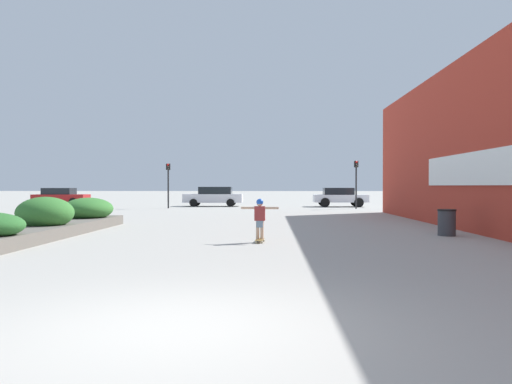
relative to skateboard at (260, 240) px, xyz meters
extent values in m
plane|color=#A3A099|center=(-0.81, -8.53, -0.07)|extent=(300.00, 300.00, 0.00)
cube|color=#605B54|center=(-6.84, 1.50, 0.11)|extent=(1.84, 10.46, 0.37)
ellipsoid|color=#33702D|center=(-6.84, 1.46, 0.68)|extent=(1.78, 1.70, 1.02)
ellipsoid|color=#33702D|center=(-6.85, 5.20, 0.63)|extent=(1.89, 2.19, 0.89)
cube|color=olive|center=(0.00, 0.00, 0.02)|extent=(0.27, 0.74, 0.01)
cylinder|color=beige|center=(-0.07, 0.26, -0.04)|extent=(0.06, 0.06, 0.06)
cylinder|color=beige|center=(0.11, 0.24, -0.04)|extent=(0.06, 0.06, 0.06)
cylinder|color=beige|center=(-0.11, -0.24, -0.04)|extent=(0.06, 0.06, 0.06)
cylinder|color=beige|center=(0.07, -0.26, -0.04)|extent=(0.06, 0.06, 0.06)
cylinder|color=tan|center=(-0.06, 0.01, 0.29)|extent=(0.10, 0.10, 0.52)
cylinder|color=tan|center=(0.06, -0.01, 0.29)|extent=(0.10, 0.10, 0.52)
cube|color=slate|center=(0.00, 0.00, 0.45)|extent=(0.20, 0.17, 0.19)
cube|color=maroon|center=(0.00, 0.00, 0.75)|extent=(0.31, 0.17, 0.41)
cylinder|color=tan|center=(-0.34, 0.03, 0.91)|extent=(0.39, 0.10, 0.07)
cylinder|color=tan|center=(0.34, -0.03, 0.91)|extent=(0.39, 0.10, 0.07)
sphere|color=tan|center=(0.00, 0.00, 1.04)|extent=(0.17, 0.17, 0.17)
sphere|color=blue|center=(0.00, 0.00, 1.07)|extent=(0.20, 0.20, 0.20)
cylinder|color=#38383D|center=(5.97, 2.07, 0.33)|extent=(0.55, 0.55, 0.80)
cylinder|color=black|center=(5.97, 2.07, 0.76)|extent=(0.58, 0.58, 0.05)
cube|color=silver|center=(16.37, 26.16, 0.58)|extent=(4.04, 1.78, 0.62)
cube|color=black|center=(16.21, 26.16, 1.16)|extent=(2.22, 1.56, 0.54)
cylinder|color=black|center=(17.63, 27.01, 0.27)|extent=(0.69, 0.22, 0.69)
cylinder|color=black|center=(17.63, 25.32, 0.27)|extent=(0.69, 0.22, 0.69)
cylinder|color=black|center=(15.12, 27.01, 0.27)|extent=(0.69, 0.22, 0.69)
cylinder|color=black|center=(15.12, 25.32, 0.27)|extent=(0.69, 0.22, 0.69)
cube|color=silver|center=(-4.21, 24.99, 0.57)|extent=(4.61, 1.78, 0.66)
cube|color=black|center=(-4.03, 24.99, 1.18)|extent=(2.53, 1.57, 0.57)
cylinder|color=black|center=(-5.64, 24.15, 0.23)|extent=(0.61, 0.22, 0.61)
cylinder|color=black|center=(-5.64, 25.84, 0.23)|extent=(0.61, 0.22, 0.61)
cylinder|color=black|center=(-2.78, 24.15, 0.23)|extent=(0.61, 0.22, 0.61)
cylinder|color=black|center=(-2.78, 25.84, 0.23)|extent=(0.61, 0.22, 0.61)
cube|color=silver|center=(5.70, 24.47, 0.57)|extent=(4.10, 1.78, 0.58)
cube|color=black|center=(5.53, 24.47, 1.12)|extent=(2.25, 1.56, 0.53)
cylinder|color=black|center=(6.97, 25.31, 0.28)|extent=(0.70, 0.22, 0.70)
cylinder|color=black|center=(6.97, 23.62, 0.28)|extent=(0.70, 0.22, 0.70)
cylinder|color=black|center=(4.43, 25.31, 0.28)|extent=(0.70, 0.22, 0.70)
cylinder|color=black|center=(4.43, 23.62, 0.28)|extent=(0.70, 0.22, 0.70)
cube|color=maroon|center=(-16.77, 26.02, 0.55)|extent=(4.26, 1.74, 0.59)
cube|color=black|center=(-16.94, 26.02, 1.10)|extent=(2.34, 1.53, 0.52)
cylinder|color=black|center=(-15.45, 26.85, 0.25)|extent=(0.65, 0.22, 0.65)
cylinder|color=black|center=(-15.45, 25.19, 0.25)|extent=(0.65, 0.22, 0.65)
cylinder|color=black|center=(-18.10, 26.85, 0.25)|extent=(0.65, 0.22, 0.65)
cylinder|color=black|center=(-18.10, 25.19, 0.25)|extent=(0.65, 0.22, 0.65)
cylinder|color=black|center=(-7.01, 21.33, 1.30)|extent=(0.11, 0.11, 2.75)
cube|color=black|center=(-7.01, 21.33, 2.90)|extent=(0.28, 0.20, 0.45)
sphere|color=red|center=(-7.01, 21.21, 3.05)|extent=(0.15, 0.15, 0.15)
sphere|color=#2D2823|center=(-7.01, 21.21, 2.90)|extent=(0.15, 0.15, 0.15)
sphere|color=#2D2823|center=(-7.01, 21.21, 2.75)|extent=(0.15, 0.15, 0.15)
cylinder|color=black|center=(6.32, 21.07, 1.39)|extent=(0.11, 0.11, 2.91)
cube|color=black|center=(6.32, 21.07, 3.07)|extent=(0.28, 0.20, 0.45)
sphere|color=red|center=(6.32, 20.95, 3.22)|extent=(0.15, 0.15, 0.15)
sphere|color=#2D2823|center=(6.32, 20.95, 3.07)|extent=(0.15, 0.15, 0.15)
sphere|color=#2D2823|center=(6.32, 20.95, 2.92)|extent=(0.15, 0.15, 0.15)
camera|label=1|loc=(0.30, -14.11, 1.53)|focal=35.00mm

